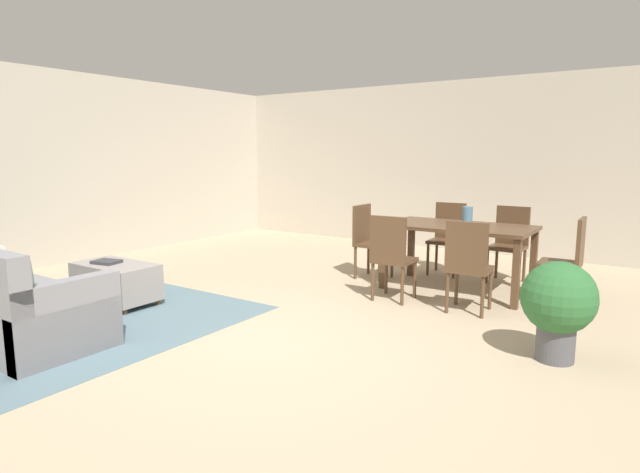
# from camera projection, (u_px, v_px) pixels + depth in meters

# --- Properties ---
(ground_plane) EXTENTS (10.80, 10.80, 0.00)m
(ground_plane) POSITION_uv_depth(u_px,v_px,m) (274.00, 340.00, 4.40)
(ground_plane) COLOR tan
(wall_back) EXTENTS (9.00, 0.12, 2.70)m
(wall_back) POSITION_uv_depth(u_px,v_px,m) (472.00, 167.00, 8.28)
(wall_back) COLOR #BCB2A0
(wall_back) RESTS_ON ground_plane
(wall_left) EXTENTS (0.12, 11.00, 2.70)m
(wall_left) POSITION_uv_depth(u_px,v_px,m) (38.00, 169.00, 7.08)
(wall_left) COLOR #BCB2A0
(wall_left) RESTS_ON ground_plane
(area_rug) EXTENTS (3.00, 2.80, 0.01)m
(area_rug) POSITION_uv_depth(u_px,v_px,m) (66.00, 317.00, 5.03)
(area_rug) COLOR slate
(area_rug) RESTS_ON ground_plane
(ottoman_table) EXTENTS (0.90, 0.50, 0.43)m
(ottoman_table) POSITION_uv_depth(u_px,v_px,m) (116.00, 281.00, 5.45)
(ottoman_table) COLOR gray
(ottoman_table) RESTS_ON ground_plane
(dining_table) EXTENTS (1.61, 0.89, 0.76)m
(dining_table) POSITION_uv_depth(u_px,v_px,m) (458.00, 233.00, 5.91)
(dining_table) COLOR #513823
(dining_table) RESTS_ON ground_plane
(dining_chair_near_left) EXTENTS (0.41, 0.41, 0.92)m
(dining_chair_near_left) POSITION_uv_depth(u_px,v_px,m) (391.00, 253.00, 5.49)
(dining_chair_near_left) COLOR #513823
(dining_chair_near_left) RESTS_ON ground_plane
(dining_chair_near_right) EXTENTS (0.43, 0.43, 0.92)m
(dining_chair_near_right) POSITION_uv_depth(u_px,v_px,m) (468.00, 262.00, 5.06)
(dining_chair_near_right) COLOR #513823
(dining_chair_near_right) RESTS_ON ground_plane
(dining_chair_far_left) EXTENTS (0.42, 0.42, 0.92)m
(dining_chair_far_left) POSITION_uv_depth(u_px,v_px,m) (448.00, 234.00, 6.81)
(dining_chair_far_left) COLOR #513823
(dining_chair_far_left) RESTS_ON ground_plane
(dining_chair_far_right) EXTENTS (0.42, 0.42, 0.92)m
(dining_chair_far_right) POSITION_uv_depth(u_px,v_px,m) (509.00, 239.00, 6.37)
(dining_chair_far_right) COLOR #513823
(dining_chair_far_right) RESTS_ON ground_plane
(dining_chair_head_east) EXTENTS (0.41, 0.41, 0.92)m
(dining_chair_head_east) POSITION_uv_depth(u_px,v_px,m) (569.00, 256.00, 5.33)
(dining_chair_head_east) COLOR #513823
(dining_chair_head_east) RESTS_ON ground_plane
(dining_chair_head_west) EXTENTS (0.40, 0.40, 0.92)m
(dining_chair_head_west) POSITION_uv_depth(u_px,v_px,m) (368.00, 237.00, 6.57)
(dining_chair_head_west) COLOR #513823
(dining_chair_head_west) RESTS_ON ground_plane
(vase_centerpiece) EXTENTS (0.11, 0.11, 0.21)m
(vase_centerpiece) POSITION_uv_depth(u_px,v_px,m) (467.00, 216.00, 5.88)
(vase_centerpiece) COLOR slate
(vase_centerpiece) RESTS_ON dining_table
(book_on_ottoman) EXTENTS (0.29, 0.25, 0.03)m
(book_on_ottoman) POSITION_uv_depth(u_px,v_px,m) (107.00, 262.00, 5.43)
(book_on_ottoman) COLOR #333338
(book_on_ottoman) RESTS_ON ottoman_table
(potted_plant) EXTENTS (0.55, 0.55, 0.77)m
(potted_plant) POSITION_uv_depth(u_px,v_px,m) (558.00, 303.00, 3.90)
(potted_plant) COLOR #4C4C51
(potted_plant) RESTS_ON ground_plane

